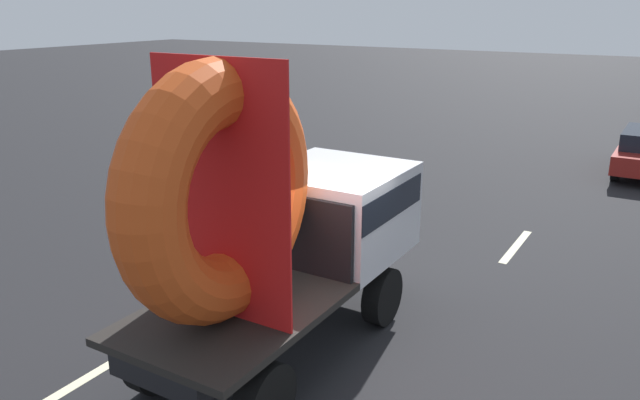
% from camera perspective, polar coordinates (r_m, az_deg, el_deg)
% --- Properties ---
extents(ground_plane, '(120.00, 120.00, 0.00)m').
position_cam_1_polar(ground_plane, '(9.23, -2.07, -13.26)').
color(ground_plane, black).
extents(flatbed_truck, '(2.02, 5.23, 4.19)m').
position_cam_1_polar(flatbed_truck, '(8.37, -3.38, -1.72)').
color(flatbed_truck, black).
rests_on(flatbed_truck, ground_plane).
extents(lane_dash_left_near, '(0.16, 2.44, 0.01)m').
position_cam_1_polar(lane_dash_left_near, '(8.98, -21.67, -15.54)').
color(lane_dash_left_near, beige).
rests_on(lane_dash_left_near, ground_plane).
extents(lane_dash_left_far, '(0.16, 2.28, 0.01)m').
position_cam_1_polar(lane_dash_left_far, '(15.13, 4.70, -0.71)').
color(lane_dash_left_far, beige).
rests_on(lane_dash_left_far, ground_plane).
extents(lane_dash_right_far, '(0.16, 2.04, 0.01)m').
position_cam_1_polar(lane_dash_right_far, '(13.33, 17.52, -4.06)').
color(lane_dash_right_far, beige).
rests_on(lane_dash_right_far, ground_plane).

